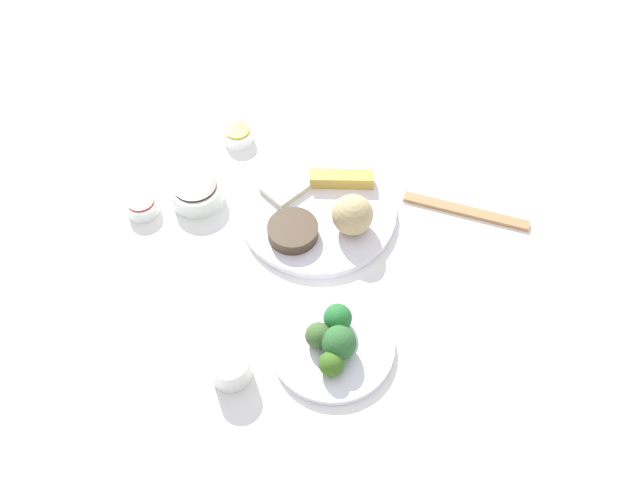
# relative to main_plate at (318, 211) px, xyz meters

# --- Properties ---
(tabletop) EXTENTS (2.20, 2.20, 0.02)m
(tabletop) POSITION_rel_main_plate_xyz_m (0.03, 0.03, -0.02)
(tabletop) COLOR white
(tabletop) RESTS_ON ground
(main_plate) EXTENTS (0.28, 0.28, 0.02)m
(main_plate) POSITION_rel_main_plate_xyz_m (0.00, 0.00, 0.00)
(main_plate) COLOR white
(main_plate) RESTS_ON tabletop
(rice_scoop) EXTENTS (0.07, 0.07, 0.07)m
(rice_scoop) POSITION_rel_main_plate_xyz_m (-0.04, 0.06, 0.04)
(rice_scoop) COLOR tan
(rice_scoop) RESTS_ON main_plate
(spring_roll) EXTENTS (0.12, 0.07, 0.02)m
(spring_roll) POSITION_rel_main_plate_xyz_m (-0.06, -0.04, 0.02)
(spring_roll) COLOR gold
(spring_roll) RESTS_ON main_plate
(crab_rangoon_wonton) EXTENTS (0.09, 0.09, 0.01)m
(crab_rangoon_wonton) POSITION_rel_main_plate_xyz_m (0.04, -0.06, 0.01)
(crab_rangoon_wonton) COLOR beige
(crab_rangoon_wonton) RESTS_ON main_plate
(stir_fry_heap) EXTENTS (0.09, 0.09, 0.02)m
(stir_fry_heap) POSITION_rel_main_plate_xyz_m (0.06, 0.04, 0.02)
(stir_fry_heap) COLOR #423322
(stir_fry_heap) RESTS_ON main_plate
(broccoli_plate) EXTENTS (0.19, 0.19, 0.01)m
(broccoli_plate) POSITION_rel_main_plate_xyz_m (0.07, 0.26, -0.00)
(broccoli_plate) COLOR white
(broccoli_plate) RESTS_ON tabletop
(broccoli_floret_0) EXTENTS (0.05, 0.05, 0.05)m
(broccoli_floret_0) POSITION_rel_main_plate_xyz_m (0.06, 0.27, 0.03)
(broccoli_floret_0) COLOR #2C612E
(broccoli_floret_0) RESTS_ON broccoli_plate
(broccoli_floret_1) EXTENTS (0.04, 0.04, 0.04)m
(broccoli_floret_1) POSITION_rel_main_plate_xyz_m (0.09, 0.25, 0.03)
(broccoli_floret_1) COLOR #3D5F2D
(broccoli_floret_1) RESTS_ON broccoli_plate
(broccoli_floret_3) EXTENTS (0.04, 0.04, 0.04)m
(broccoli_floret_3) POSITION_rel_main_plate_xyz_m (0.05, 0.23, 0.03)
(broccoli_floret_3) COLOR #246C30
(broccoli_floret_3) RESTS_ON broccoli_plate
(broccoli_floret_4) EXTENTS (0.04, 0.04, 0.04)m
(broccoli_floret_4) POSITION_rel_main_plate_xyz_m (0.08, 0.30, 0.03)
(broccoli_floret_4) COLOR #38651C
(broccoli_floret_4) RESTS_ON broccoli_plate
(soy_sauce_bowl) EXTENTS (0.09, 0.09, 0.04)m
(soy_sauce_bowl) POSITION_rel_main_plate_xyz_m (0.19, -0.11, 0.01)
(soy_sauce_bowl) COLOR white
(soy_sauce_bowl) RESTS_ON tabletop
(soy_sauce_bowl_liquid) EXTENTS (0.08, 0.08, 0.00)m
(soy_sauce_bowl_liquid) POSITION_rel_main_plate_xyz_m (0.19, -0.11, 0.03)
(soy_sauce_bowl_liquid) COLOR black
(soy_sauce_bowl_liquid) RESTS_ON soy_sauce_bowl
(sauce_ramekin_sweet_and_sour) EXTENTS (0.06, 0.06, 0.03)m
(sauce_ramekin_sweet_and_sour) POSITION_rel_main_plate_xyz_m (0.29, -0.11, 0.01)
(sauce_ramekin_sweet_and_sour) COLOR white
(sauce_ramekin_sweet_and_sour) RESTS_ON tabletop
(sauce_ramekin_sweet_and_sour_liquid) EXTENTS (0.05, 0.05, 0.00)m
(sauce_ramekin_sweet_and_sour_liquid) POSITION_rel_main_plate_xyz_m (0.29, -0.11, 0.02)
(sauce_ramekin_sweet_and_sour_liquid) COLOR red
(sauce_ramekin_sweet_and_sour_liquid) RESTS_ON sauce_ramekin_sweet_and_sour
(sauce_ramekin_hot_mustard) EXTENTS (0.06, 0.06, 0.03)m
(sauce_ramekin_hot_mustard) POSITION_rel_main_plate_xyz_m (0.08, -0.22, 0.01)
(sauce_ramekin_hot_mustard) COLOR white
(sauce_ramekin_hot_mustard) RESTS_ON tabletop
(sauce_ramekin_hot_mustard_liquid) EXTENTS (0.05, 0.05, 0.00)m
(sauce_ramekin_hot_mustard_liquid) POSITION_rel_main_plate_xyz_m (0.08, -0.22, 0.02)
(sauce_ramekin_hot_mustard_liquid) COLOR gold
(sauce_ramekin_hot_mustard_liquid) RESTS_ON sauce_ramekin_hot_mustard
(teacup) EXTENTS (0.06, 0.06, 0.05)m
(teacup) POSITION_rel_main_plate_xyz_m (0.23, 0.25, 0.02)
(teacup) COLOR white
(teacup) RESTS_ON tabletop
(chopsticks_pair) EXTENTS (0.19, 0.15, 0.01)m
(chopsticks_pair) POSITION_rel_main_plate_xyz_m (-0.25, 0.09, -0.00)
(chopsticks_pair) COLOR #AD7B4D
(chopsticks_pair) RESTS_ON tabletop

